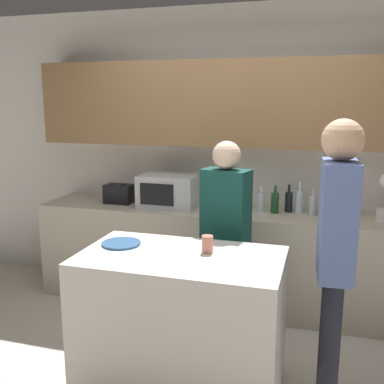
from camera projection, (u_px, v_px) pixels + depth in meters
The scene contains 15 objects.
back_wall at pixel (240, 136), 4.12m from camera, with size 6.40×0.40×2.70m.
back_counter at pixel (232, 258), 4.09m from camera, with size 3.60×0.62×0.89m.
kitchen_island at pixel (181, 323), 2.88m from camera, with size 1.27×0.73×0.91m.
microwave at pixel (169, 191), 4.12m from camera, with size 0.52×0.39×0.30m.
toaster at pixel (119, 194), 4.28m from camera, with size 0.26×0.16×0.18m.
bottle_0 at pixel (261, 202), 3.93m from camera, with size 0.06×0.06×0.23m.
bottle_1 at pixel (275, 202), 3.90m from camera, with size 0.07×0.07×0.25m.
bottle_2 at pixel (289, 202), 3.94m from camera, with size 0.07×0.07×0.24m.
bottle_3 at pixel (299, 201), 3.90m from camera, with size 0.07×0.07×0.28m.
bottle_4 at pixel (313, 205), 3.83m from camera, with size 0.06×0.06×0.23m.
bottle_5 at pixel (325, 207), 3.70m from camera, with size 0.06×0.06×0.28m.
plate_on_island at pixel (121, 243), 2.99m from camera, with size 0.26×0.26×0.01m.
cup_0 at pixel (207, 244), 2.82m from camera, with size 0.07×0.07×0.11m.
person_left at pixel (226, 228), 3.33m from camera, with size 0.37×0.26×1.57m.
person_center at pixel (336, 243), 2.56m from camera, with size 0.23×0.35×1.76m.
Camera 1 is at (0.75, -2.44, 1.86)m, focal length 42.00 mm.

